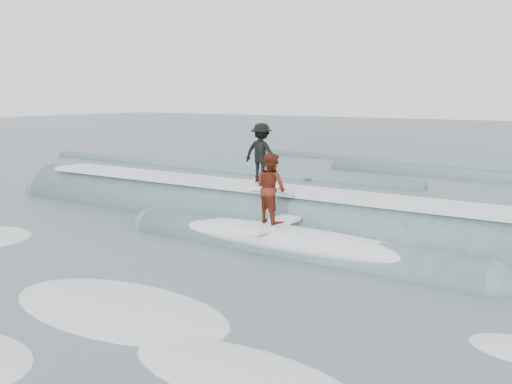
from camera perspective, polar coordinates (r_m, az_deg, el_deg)
The scene contains 6 objects.
ground at distance 12.16m, azimuth -12.26°, elevation -8.15°, with size 160.00×160.00×0.00m, color #415260.
breaking_wave at distance 15.88m, azimuth 2.18°, elevation -3.54°, with size 22.11×3.83×2.09m.
surfer_black at distance 16.28m, azimuth 0.55°, elevation 3.69°, with size 1.43×2.02×1.78m.
surfer_red at distance 13.61m, azimuth 1.48°, elevation 0.01°, with size 0.98×2.00×1.79m.
whitewater at distance 11.38m, azimuth -16.70°, elevation -9.60°, with size 17.10×6.14×0.10m.
far_swells at distance 27.26m, azimuth 15.22°, elevation 1.60°, with size 38.10×8.65×0.80m.
Camera 1 is at (8.44, -7.94, 3.68)m, focal length 40.00 mm.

